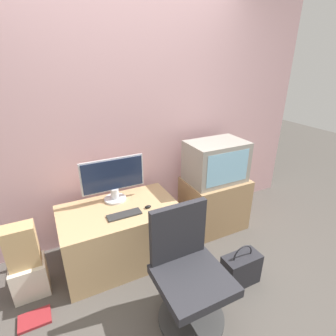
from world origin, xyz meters
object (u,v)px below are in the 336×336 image
keyboard (124,215)px  office_chair (188,275)px  cardboard_box_lower (30,278)px  handbag (241,269)px  mouse (148,207)px  book (35,319)px  crt_tv (216,162)px  main_monitor (113,179)px

keyboard → office_chair: office_chair is taller
office_chair → cardboard_box_lower: (-1.06, 0.75, -0.23)m
handbag → keyboard: bearing=142.5°
mouse → book: bearing=-166.9°
crt_tv → cardboard_box_lower: (-1.88, -0.10, -0.66)m
mouse → crt_tv: (0.84, 0.16, 0.23)m
cardboard_box_lower → handbag: 1.76m
cardboard_box_lower → book: cardboard_box_lower is taller
keyboard → cardboard_box_lower: keyboard is taller
office_chair → handbag: (0.56, 0.05, -0.23)m
keyboard → book: 1.00m
handbag → book: handbag is taller
handbag → book: (-1.61, 0.40, -0.13)m
keyboard → handbag: (0.81, -0.62, -0.42)m
crt_tv → cardboard_box_lower: bearing=-177.0°
book → main_monitor: bearing=32.6°
cardboard_box_lower → handbag: handbag is taller
office_chair → cardboard_box_lower: size_ratio=2.97×
main_monitor → handbag: bearing=-48.7°
cardboard_box_lower → handbag: (1.62, -0.70, -0.00)m
main_monitor → mouse: size_ratio=9.65×
office_chair → main_monitor: bearing=104.3°
main_monitor → crt_tv: bearing=-6.4°
mouse → book: 1.20m
handbag → book: size_ratio=1.74×
book → keyboard: bearing=15.4°
cardboard_box_lower → handbag: size_ratio=0.75×
mouse → cardboard_box_lower: mouse is taller
main_monitor → keyboard: 0.37m
keyboard → handbag: size_ratio=0.75×
crt_tv → main_monitor: bearing=173.6°
keyboard → cardboard_box_lower: bearing=174.5°
handbag → main_monitor: bearing=131.3°
book → cardboard_box_lower: bearing=90.3°
office_chair → book: bearing=157.1°
crt_tv → office_chair: bearing=-134.3°
keyboard → book: bearing=-164.6°
main_monitor → office_chair: size_ratio=0.67×
crt_tv → book: (-1.88, -0.40, -0.79)m
crt_tv → office_chair: 1.25m
handbag → mouse: bearing=132.3°
crt_tv → office_chair: (-0.82, -0.84, -0.43)m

